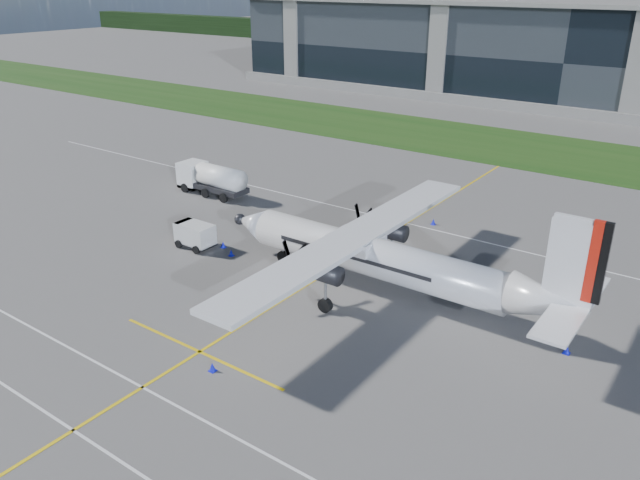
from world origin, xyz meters
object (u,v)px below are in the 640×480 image
at_px(fuel_tanker_truck, 208,179).
at_px(safety_cone_nose_port, 231,253).
at_px(safety_cone_stbdwing, 433,222).
at_px(safety_cone_fwd, 223,244).
at_px(turboprop_aircraft, 387,239).
at_px(baggage_tug, 195,236).
at_px(safety_cone_portwing, 212,367).
at_px(safety_cone_tail, 567,349).
at_px(ground_crew_person, 182,230).

relative_size(fuel_tanker_truck, safety_cone_nose_port, 15.64).
bearing_deg(safety_cone_stbdwing, safety_cone_fwd, -128.52).
height_order(turboprop_aircraft, baggage_tug, turboprop_aircraft).
bearing_deg(safety_cone_portwing, fuel_tanker_truck, 135.40).
xyz_separation_m(safety_cone_stbdwing, safety_cone_tail, (14.66, -13.31, 0.00)).
height_order(safety_cone_stbdwing, safety_cone_nose_port, same).
relative_size(ground_crew_person, safety_cone_nose_port, 3.87).
distance_m(fuel_tanker_truck, safety_cone_fwd, 13.41).
bearing_deg(safety_cone_nose_port, safety_cone_portwing, -50.64).
height_order(turboprop_aircraft, ground_crew_person, turboprop_aircraft).
bearing_deg(safety_cone_fwd, safety_cone_stbdwing, 51.48).
distance_m(baggage_tug, ground_crew_person, 1.61).
bearing_deg(turboprop_aircraft, safety_cone_fwd, -177.76).
xyz_separation_m(ground_crew_person, safety_cone_tail, (28.99, 1.51, -0.72)).
distance_m(turboprop_aircraft, safety_cone_nose_port, 13.04).
relative_size(safety_cone_fwd, safety_cone_tail, 1.00).
distance_m(baggage_tug, safety_cone_nose_port, 3.42).
bearing_deg(fuel_tanker_truck, safety_cone_fwd, -40.30).
relative_size(safety_cone_stbdwing, safety_cone_portwing, 1.00).
xyz_separation_m(turboprop_aircraft, safety_cone_nose_port, (-12.43, -1.33, -3.73)).
bearing_deg(turboprop_aircraft, safety_cone_tail, -0.38).
bearing_deg(safety_cone_nose_port, fuel_tanker_truck, 141.29).
bearing_deg(ground_crew_person, safety_cone_portwing, -116.08).
xyz_separation_m(safety_cone_stbdwing, safety_cone_portwing, (-0.06, -25.95, 0.00)).
height_order(safety_cone_fwd, safety_cone_portwing, same).
height_order(baggage_tug, safety_cone_tail, baggage_tug).
bearing_deg(baggage_tug, safety_cone_nose_port, 6.59).
bearing_deg(safety_cone_tail, safety_cone_stbdwing, 137.76).
xyz_separation_m(ground_crew_person, safety_cone_stbdwing, (14.33, 14.82, -0.72)).
relative_size(ground_crew_person, safety_cone_fwd, 3.87).
relative_size(safety_cone_portwing, safety_cone_nose_port, 1.00).
bearing_deg(ground_crew_person, fuel_tanker_truck, 47.07).
height_order(baggage_tug, safety_cone_stbdwing, baggage_tug).
height_order(turboprop_aircraft, safety_cone_nose_port, turboprop_aircraft).
height_order(safety_cone_stbdwing, safety_cone_portwing, same).
distance_m(fuel_tanker_truck, safety_cone_stbdwing, 21.80).
relative_size(baggage_tug, safety_cone_fwd, 6.33).
bearing_deg(safety_cone_tail, baggage_tug, -176.58).
bearing_deg(safety_cone_fwd, safety_cone_tail, 1.05).
xyz_separation_m(fuel_tanker_truck, baggage_tug, (8.43, -9.80, -0.52)).
xyz_separation_m(ground_crew_person, safety_cone_portwing, (14.27, -11.13, -0.72)).
relative_size(safety_cone_fwd, safety_cone_nose_port, 1.00).
height_order(baggage_tug, safety_cone_fwd, baggage_tug).
xyz_separation_m(fuel_tanker_truck, ground_crew_person, (6.82, -9.67, -0.50)).
bearing_deg(safety_cone_portwing, safety_cone_fwd, 131.88).
bearing_deg(baggage_tug, turboprop_aircraft, 6.21).
bearing_deg(safety_cone_tail, safety_cone_nose_port, -177.02).
xyz_separation_m(safety_cone_portwing, safety_cone_tail, (14.72, 12.64, 0.00)).
distance_m(ground_crew_person, safety_cone_fwd, 3.59).
xyz_separation_m(safety_cone_fwd, safety_cone_portwing, (10.91, -12.16, 0.00)).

